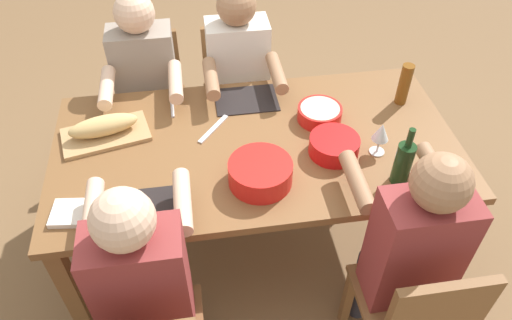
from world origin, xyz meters
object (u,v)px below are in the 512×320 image
at_px(dining_table, 256,155).
at_px(diner_far_center, 239,75).
at_px(diner_far_left, 146,83).
at_px(serving_bowl_pasta, 320,113).
at_px(diner_near_left, 143,278).
at_px(napkin_stack, 69,213).
at_px(serving_bowl_salad, 334,145).
at_px(chair_near_right, 416,313).
at_px(diner_near_right, 410,244).
at_px(wine_glass, 381,133).
at_px(serving_bowl_fruit, 260,172).
at_px(cutting_board, 106,135).
at_px(chair_far_left, 152,94).
at_px(bread_loaf, 103,126).
at_px(wine_bottle, 403,162).
at_px(beer_bottle, 404,84).
at_px(chair_far_center, 236,87).

bearing_deg(dining_table, diner_far_center, 90.00).
xyz_separation_m(diner_far_left, serving_bowl_pasta, (0.86, -0.50, 0.08)).
xyz_separation_m(diner_near_left, napkin_stack, (-0.29, 0.32, 0.05)).
distance_m(diner_far_left, serving_bowl_salad, 1.14).
xyz_separation_m(chair_near_right, serving_bowl_salad, (-0.18, 0.70, 0.31)).
relative_size(chair_near_right, diner_near_right, 0.71).
bearing_deg(wine_glass, serving_bowl_fruit, -169.61).
bearing_deg(serving_bowl_salad, napkin_stack, -170.21).
height_order(dining_table, diner_near_left, diner_near_left).
height_order(dining_table, serving_bowl_salad, serving_bowl_salad).
relative_size(serving_bowl_fruit, cutting_board, 0.69).
bearing_deg(wine_glass, diner_near_right, -92.28).
distance_m(dining_table, chair_far_left, 0.98).
xyz_separation_m(chair_far_left, bread_loaf, (-0.18, -0.66, 0.32)).
xyz_separation_m(serving_bowl_pasta, bread_loaf, (-1.03, 0.03, 0.02)).
xyz_separation_m(diner_far_left, wine_bottle, (1.09, -0.96, 0.15)).
height_order(serving_bowl_salad, beer_bottle, beer_bottle).
bearing_deg(cutting_board, diner_near_left, -77.25).
bearing_deg(diner_far_center, serving_bowl_pasta, -56.39).
relative_size(chair_far_center, serving_bowl_fruit, 3.08).
bearing_deg(dining_table, napkin_stack, -158.80).
height_order(dining_table, wine_glass, wine_glass).
height_order(chair_near_right, wine_bottle, wine_bottle).
height_order(diner_near_right, cutting_board, diner_near_right).
bearing_deg(chair_near_right, diner_far_left, 125.73).
distance_m(wine_bottle, wine_glass, 0.19).
bearing_deg(beer_bottle, chair_far_center, 141.82).
xyz_separation_m(diner_far_left, chair_far_center, (0.52, 0.18, -0.21)).
height_order(serving_bowl_pasta, napkin_stack, serving_bowl_pasta).
bearing_deg(bread_loaf, napkin_stack, -103.54).
relative_size(serving_bowl_salad, wine_glass, 1.38).
bearing_deg(chair_far_center, wine_glass, -60.64).
height_order(diner_near_right, bread_loaf, diner_near_right).
bearing_deg(serving_bowl_salad, cutting_board, 165.34).
relative_size(diner_near_right, diner_far_left, 1.00).
relative_size(chair_far_left, diner_far_center, 0.71).
bearing_deg(diner_far_left, wine_bottle, -41.35).
xyz_separation_m(diner_near_right, chair_far_center, (-0.52, 1.45, -0.21)).
relative_size(serving_bowl_fruit, wine_bottle, 0.95).
distance_m(diner_far_left, napkin_stack, 0.99).
relative_size(dining_table, diner_near_left, 1.58).
height_order(diner_near_right, diner_far_center, same).
relative_size(chair_near_right, beer_bottle, 3.86).
height_order(cutting_board, wine_bottle, wine_bottle).
bearing_deg(dining_table, diner_near_left, -129.49).
height_order(chair_far_center, bread_loaf, same).
bearing_deg(napkin_stack, serving_bowl_pasta, 21.11).
bearing_deg(napkin_stack, serving_bowl_salad, 9.79).
relative_size(wine_bottle, napkin_stack, 2.07).
distance_m(chair_far_left, diner_far_left, 0.28).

